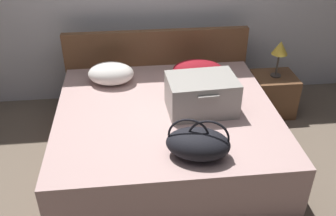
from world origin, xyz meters
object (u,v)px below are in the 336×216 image
duffel_bag (198,143)px  table_lamp (280,49)px  nightstand (272,94)px  pillow_center_head (198,70)px  bed (166,134)px  pillow_near_headboard (111,73)px  hard_case_large (201,94)px

duffel_bag → table_lamp: 1.69m
nightstand → table_lamp: (0.00, 0.00, 0.53)m
duffel_bag → pillow_center_head: 1.21m
bed → nightstand: bearing=27.7°
table_lamp → pillow_near_headboard: bearing=-176.7°
duffel_bag → hard_case_large: bearing=77.3°
duffel_bag → pillow_center_head: (0.22, 1.19, -0.01)m
hard_case_large → table_lamp: table_lamp is taller
pillow_near_headboard → table_lamp: (1.71, 0.10, 0.13)m
pillow_center_head → bed: bearing=-124.6°
nightstand → table_lamp: bearing=0.0°
nightstand → pillow_near_headboard: bearing=-176.7°
table_lamp → hard_case_large: bearing=-143.9°
pillow_near_headboard → pillow_center_head: 0.86m
pillow_near_headboard → table_lamp: bearing=3.3°
bed → nightstand: bed is taller
nightstand → bed: bearing=-152.3°
table_lamp → nightstand: bearing=0.0°
duffel_bag → pillow_center_head: duffel_bag is taller
pillow_center_head → nightstand: bearing=6.9°
duffel_bag → nightstand: (1.08, 1.30, -0.40)m
hard_case_large → table_lamp: bearing=32.9°
hard_case_large → pillow_near_headboard: hard_case_large is taller
pillow_center_head → nightstand: (0.86, 0.10, -0.39)m
bed → pillow_center_head: bearing=55.4°
bed → pillow_near_headboard: size_ratio=4.32×
pillow_center_head → table_lamp: size_ratio=1.28×
pillow_center_head → table_lamp: (0.86, 0.10, 0.14)m
hard_case_large → pillow_near_headboard: size_ratio=1.35×
duffel_bag → nightstand: 1.73m
duffel_bag → pillow_near_headboard: size_ratio=1.19×
bed → pillow_near_headboard: pillow_near_headboard is taller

